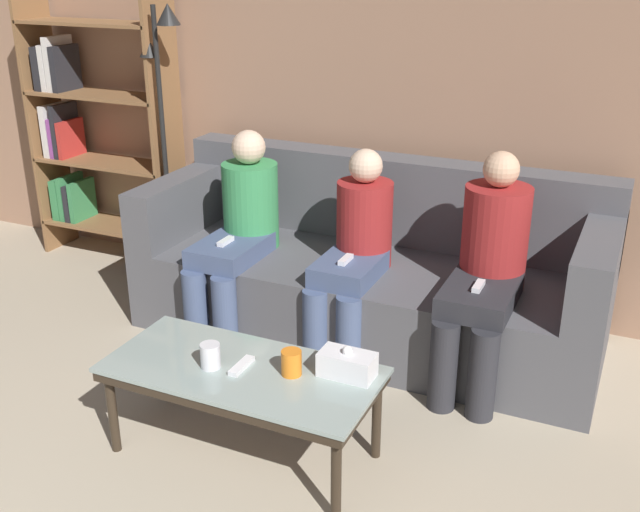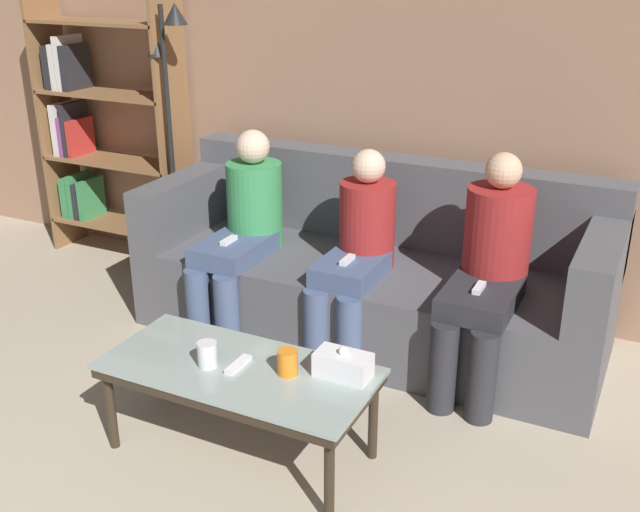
{
  "view_description": "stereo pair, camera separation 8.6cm",
  "coord_description": "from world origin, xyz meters",
  "px_view_note": "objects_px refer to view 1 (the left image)",
  "views": [
    {
      "loc": [
        1.31,
        -0.02,
        1.97
      ],
      "look_at": [
        0.0,
        2.84,
        0.69
      ],
      "focal_mm": 42.0,
      "sensor_mm": 36.0,
      "label": 1
    },
    {
      "loc": [
        1.39,
        0.02,
        1.97
      ],
      "look_at": [
        0.0,
        2.84,
        0.69
      ],
      "focal_mm": 42.0,
      "sensor_mm": 36.0,
      "label": 2
    }
  ],
  "objects_px": {
    "couch": "(371,275)",
    "seated_person_left_end": "(240,228)",
    "game_remote": "(242,366)",
    "seated_person_mid_right": "(487,266)",
    "cup_near_left": "(210,356)",
    "bookshelf": "(88,130)",
    "cup_near_right": "(291,363)",
    "standing_lamp": "(165,118)",
    "seated_person_mid_left": "(355,250)",
    "tissue_box": "(347,364)",
    "coffee_table": "(242,377)"
  },
  "relations": [
    {
      "from": "cup_near_left",
      "to": "seated_person_mid_right",
      "type": "distance_m",
      "value": 1.39
    },
    {
      "from": "cup_near_left",
      "to": "tissue_box",
      "type": "bearing_deg",
      "value": 17.86
    },
    {
      "from": "cup_near_left",
      "to": "seated_person_mid_left",
      "type": "xyz_separation_m",
      "value": [
        0.19,
        1.08,
        0.1
      ]
    },
    {
      "from": "game_remote",
      "to": "seated_person_mid_left",
      "type": "bearing_deg",
      "value": 85.97
    },
    {
      "from": "tissue_box",
      "to": "seated_person_left_end",
      "type": "bearing_deg",
      "value": 138.24
    },
    {
      "from": "seated_person_mid_right",
      "to": "seated_person_left_end",
      "type": "bearing_deg",
      "value": -179.82
    },
    {
      "from": "couch",
      "to": "cup_near_left",
      "type": "xyz_separation_m",
      "value": [
        -0.19,
        -1.31,
        0.13
      ]
    },
    {
      "from": "bookshelf",
      "to": "coffee_table",
      "type": "bearing_deg",
      "value": -37.18
    },
    {
      "from": "coffee_table",
      "to": "game_remote",
      "type": "relative_size",
      "value": 7.46
    },
    {
      "from": "seated_person_mid_right",
      "to": "standing_lamp",
      "type": "bearing_deg",
      "value": 169.22
    },
    {
      "from": "game_remote",
      "to": "seated_person_mid_right",
      "type": "distance_m",
      "value": 1.28
    },
    {
      "from": "game_remote",
      "to": "standing_lamp",
      "type": "distance_m",
      "value": 2.05
    },
    {
      "from": "cup_near_left",
      "to": "standing_lamp",
      "type": "xyz_separation_m",
      "value": [
        -1.21,
        1.47,
        0.58
      ]
    },
    {
      "from": "couch",
      "to": "seated_person_mid_left",
      "type": "distance_m",
      "value": 0.33
    },
    {
      "from": "couch",
      "to": "bookshelf",
      "type": "relative_size",
      "value": 1.39
    },
    {
      "from": "coffee_table",
      "to": "game_remote",
      "type": "xyz_separation_m",
      "value": [
        -0.0,
        0.0,
        0.05
      ]
    },
    {
      "from": "cup_near_right",
      "to": "seated_person_left_end",
      "type": "distance_m",
      "value": 1.28
    },
    {
      "from": "tissue_box",
      "to": "standing_lamp",
      "type": "distance_m",
      "value": 2.25
    },
    {
      "from": "seated_person_left_end",
      "to": "seated_person_mid_right",
      "type": "bearing_deg",
      "value": 0.18
    },
    {
      "from": "seated_person_mid_left",
      "to": "tissue_box",
      "type": "bearing_deg",
      "value": -69.63
    },
    {
      "from": "cup_near_left",
      "to": "game_remote",
      "type": "xyz_separation_m",
      "value": [
        0.12,
        0.05,
        -0.04
      ]
    },
    {
      "from": "tissue_box",
      "to": "bookshelf",
      "type": "distance_m",
      "value": 2.9
    },
    {
      "from": "tissue_box",
      "to": "game_remote",
      "type": "bearing_deg",
      "value": -163.17
    },
    {
      "from": "game_remote",
      "to": "seated_person_left_end",
      "type": "bearing_deg",
      "value": 120.36
    },
    {
      "from": "bookshelf",
      "to": "seated_person_left_end",
      "type": "xyz_separation_m",
      "value": [
        1.47,
        -0.54,
        -0.29
      ]
    },
    {
      "from": "couch",
      "to": "standing_lamp",
      "type": "distance_m",
      "value": 1.58
    },
    {
      "from": "bookshelf",
      "to": "seated_person_left_end",
      "type": "relative_size",
      "value": 1.63
    },
    {
      "from": "standing_lamp",
      "to": "seated_person_mid_left",
      "type": "distance_m",
      "value": 1.54
    },
    {
      "from": "seated_person_mid_right",
      "to": "seated_person_mid_left",
      "type": "bearing_deg",
      "value": 179.95
    },
    {
      "from": "seated_person_mid_left",
      "to": "couch",
      "type": "bearing_deg",
      "value": 90.0
    },
    {
      "from": "cup_near_left",
      "to": "seated_person_mid_left",
      "type": "bearing_deg",
      "value": 80.05
    },
    {
      "from": "cup_near_right",
      "to": "seated_person_mid_left",
      "type": "xyz_separation_m",
      "value": [
        -0.13,
        0.99,
        0.1
      ]
    },
    {
      "from": "tissue_box",
      "to": "coffee_table",
      "type": "bearing_deg",
      "value": -163.17
    },
    {
      "from": "game_remote",
      "to": "seated_person_mid_left",
      "type": "xyz_separation_m",
      "value": [
        0.07,
        1.03,
        0.14
      ]
    },
    {
      "from": "game_remote",
      "to": "bookshelf",
      "type": "relative_size",
      "value": 0.08
    },
    {
      "from": "cup_near_left",
      "to": "seated_person_mid_right",
      "type": "height_order",
      "value": "seated_person_mid_right"
    },
    {
      "from": "bookshelf",
      "to": "seated_person_mid_left",
      "type": "distance_m",
      "value": 2.23
    },
    {
      "from": "cup_near_left",
      "to": "tissue_box",
      "type": "distance_m",
      "value": 0.55
    },
    {
      "from": "game_remote",
      "to": "seated_person_mid_right",
      "type": "xyz_separation_m",
      "value": [
        0.75,
        1.03,
        0.17
      ]
    },
    {
      "from": "tissue_box",
      "to": "bookshelf",
      "type": "bearing_deg",
      "value": 149.76
    },
    {
      "from": "coffee_table",
      "to": "cup_near_right",
      "type": "relative_size",
      "value": 10.78
    },
    {
      "from": "tissue_box",
      "to": "seated_person_mid_right",
      "type": "bearing_deg",
      "value": 69.62
    },
    {
      "from": "coffee_table",
      "to": "seated_person_left_end",
      "type": "bearing_deg",
      "value": 120.36
    },
    {
      "from": "bookshelf",
      "to": "cup_near_right",
      "type": "bearing_deg",
      "value": -33.89
    },
    {
      "from": "tissue_box",
      "to": "seated_person_left_end",
      "type": "height_order",
      "value": "seated_person_left_end"
    },
    {
      "from": "cup_near_left",
      "to": "bookshelf",
      "type": "relative_size",
      "value": 0.06
    },
    {
      "from": "coffee_table",
      "to": "tissue_box",
      "type": "xyz_separation_m",
      "value": [
        0.41,
        0.12,
        0.09
      ]
    },
    {
      "from": "couch",
      "to": "seated_person_left_end",
      "type": "relative_size",
      "value": 2.27
    },
    {
      "from": "cup_near_right",
      "to": "coffee_table",
      "type": "bearing_deg",
      "value": -168.48
    },
    {
      "from": "cup_near_right",
      "to": "standing_lamp",
      "type": "xyz_separation_m",
      "value": [
        -1.54,
        1.38,
        0.58
      ]
    }
  ]
}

